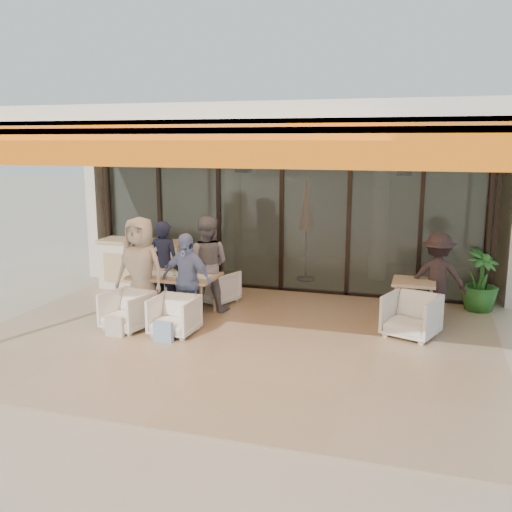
{
  "coord_description": "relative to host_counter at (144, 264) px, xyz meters",
  "views": [
    {
      "loc": [
        2.84,
        -8.05,
        3.05
      ],
      "look_at": [
        0.1,
        0.9,
        1.15
      ],
      "focal_mm": 40.0,
      "sensor_mm": 36.0,
      "label": 1
    }
  ],
  "objects": [
    {
      "name": "diner_grey",
      "position": [
        1.82,
        -1.02,
        0.34
      ],
      "size": [
        0.92,
        0.75,
        1.74
      ],
      "primitive_type": "imported",
      "rotation": [
        0.0,
        0.0,
        3.26
      ],
      "color": "slate",
      "rests_on": "ground"
    },
    {
      "name": "dining_table",
      "position": [
        1.39,
        -1.47,
        0.16
      ],
      "size": [
        1.5,
        0.9,
        0.93
      ],
      "color": "tan",
      "rests_on": "ground"
    },
    {
      "name": "tote_bag_blue",
      "position": [
        1.82,
        -2.82,
        -0.36
      ],
      "size": [
        0.3,
        0.1,
        0.34
      ],
      "primitive_type": "cube",
      "color": "#99BFD8",
      "rests_on": "ground"
    },
    {
      "name": "diner_periwinkle",
      "position": [
        1.82,
        -1.92,
        0.26
      ],
      "size": [
        0.97,
        0.52,
        1.57
      ],
      "primitive_type": "imported",
      "rotation": [
        0.0,
        0.0,
        -0.16
      ],
      "color": "#7E96D2",
      "rests_on": "ground"
    },
    {
      "name": "terrace_floor",
      "position": [
        2.76,
        -2.3,
        -0.53
      ],
      "size": [
        8.0,
        6.0,
        0.01
      ],
      "primitive_type": "cube",
      "color": "tan",
      "rests_on": "ground"
    },
    {
      "name": "side_chair",
      "position": [
        5.43,
        -1.44,
        -0.14
      ],
      "size": [
        0.95,
        0.92,
        0.78
      ],
      "primitive_type": "imported",
      "rotation": [
        0.0,
        0.0,
        -0.35
      ],
      "color": "white",
      "rests_on": "ground"
    },
    {
      "name": "potted_palm",
      "position": [
        6.56,
        0.37,
        0.04
      ],
      "size": [
        0.91,
        0.91,
        1.15
      ],
      "primitive_type": "imported",
      "rotation": [
        0.0,
        0.0,
        0.86
      ],
      "color": "#1E5919",
      "rests_on": "ground"
    },
    {
      "name": "ground",
      "position": [
        2.76,
        -2.3,
        -0.53
      ],
      "size": [
        70.0,
        70.0,
        0.0
      ],
      "primitive_type": "plane",
      "color": "#C6B293",
      "rests_on": "ground"
    },
    {
      "name": "interior_block",
      "position": [
        2.77,
        3.02,
        1.7
      ],
      "size": [
        9.05,
        3.62,
        3.52
      ],
      "color": "silver",
      "rests_on": "ground"
    },
    {
      "name": "chair_near_left",
      "position": [
        0.98,
        -2.42,
        -0.17
      ],
      "size": [
        0.83,
        0.79,
        0.71
      ],
      "primitive_type": "imported",
      "rotation": [
        0.0,
        0.0,
        -0.24
      ],
      "color": "white",
      "rests_on": "ground"
    },
    {
      "name": "chair_far_right",
      "position": [
        1.82,
        -0.52,
        -0.18
      ],
      "size": [
        0.86,
        0.83,
        0.7
      ],
      "primitive_type": "imported",
      "rotation": [
        0.0,
        0.0,
        2.8
      ],
      "color": "white",
      "rests_on": "ground"
    },
    {
      "name": "terrace_structure",
      "position": [
        2.76,
        -2.56,
        2.72
      ],
      "size": [
        8.0,
        6.0,
        3.4
      ],
      "color": "silver",
      "rests_on": "ground"
    },
    {
      "name": "diner_cream",
      "position": [
        0.98,
        -1.92,
        0.37
      ],
      "size": [
        0.92,
        0.64,
        1.81
      ],
      "primitive_type": "imported",
      "rotation": [
        0.0,
        0.0,
        -0.07
      ],
      "color": "beige",
      "rests_on": "ground"
    },
    {
      "name": "host_counter",
      "position": [
        0.0,
        0.0,
        0.0
      ],
      "size": [
        1.85,
        0.65,
        1.04
      ],
      "color": "silver",
      "rests_on": "ground"
    },
    {
      "name": "standing_woman",
      "position": [
        5.79,
        -0.44,
        0.24
      ],
      "size": [
        1.02,
        0.62,
        1.54
      ],
      "primitive_type": "imported",
      "rotation": [
        0.0,
        0.0,
        3.19
      ],
      "color": "black",
      "rests_on": "ground"
    },
    {
      "name": "tote_bag_cream",
      "position": [
        0.98,
        -2.82,
        -0.36
      ],
      "size": [
        0.3,
        0.1,
        0.34
      ],
      "primitive_type": "cube",
      "color": "silver",
      "rests_on": "ground"
    },
    {
      "name": "side_table",
      "position": [
        5.43,
        -0.69,
        0.11
      ],
      "size": [
        0.7,
        0.7,
        0.74
      ],
      "color": "tan",
      "rests_on": "ground"
    },
    {
      "name": "diner_navy",
      "position": [
        0.98,
        -1.02,
        0.28
      ],
      "size": [
        0.6,
        0.4,
        1.62
      ],
      "primitive_type": "imported",
      "rotation": [
        0.0,
        0.0,
        3.16
      ],
      "color": "#171F33",
      "rests_on": "ground"
    },
    {
      "name": "glass_storefront",
      "position": [
        2.76,
        0.7,
        1.07
      ],
      "size": [
        8.08,
        0.1,
        3.2
      ],
      "color": "#9EADA3",
      "rests_on": "ground"
    },
    {
      "name": "chair_far_left",
      "position": [
        0.98,
        -0.52,
        -0.2
      ],
      "size": [
        0.8,
        0.77,
        0.66
      ],
      "primitive_type": "imported",
      "rotation": [
        0.0,
        0.0,
        2.82
      ],
      "color": "white",
      "rests_on": "ground"
    },
    {
      "name": "chair_near_right",
      "position": [
        1.82,
        -2.42,
        -0.18
      ],
      "size": [
        0.7,
        0.66,
        0.7
      ],
      "primitive_type": "imported",
      "rotation": [
        0.0,
        0.0,
        -0.04
      ],
      "color": "white",
      "rests_on": "ground"
    }
  ]
}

